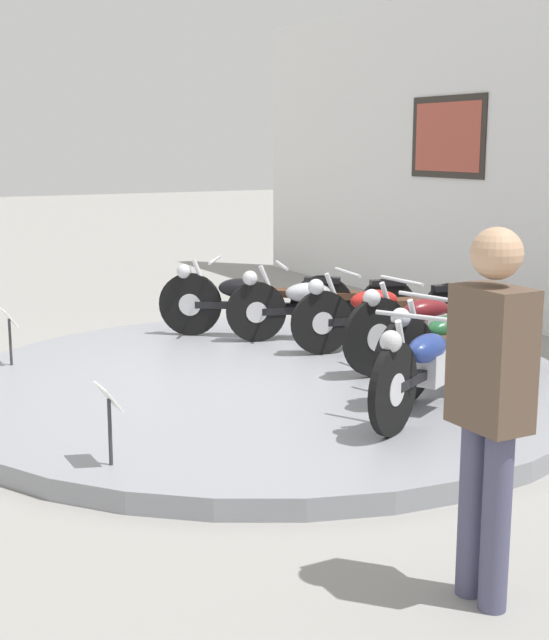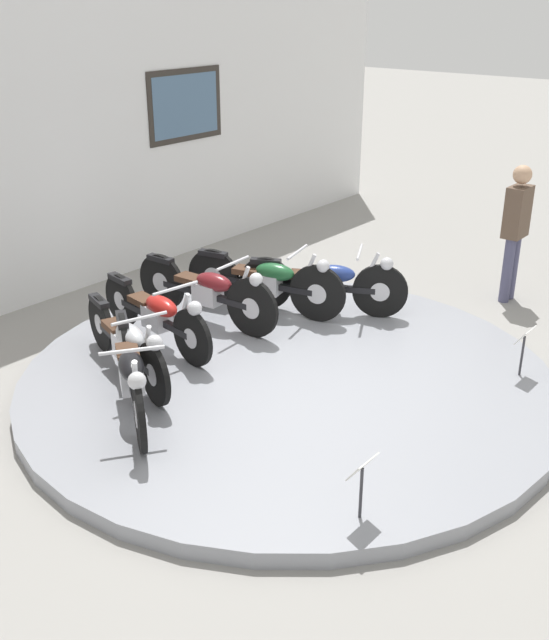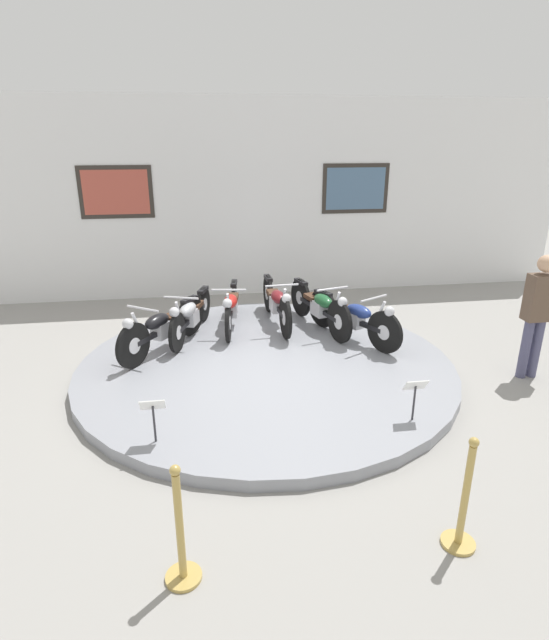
{
  "view_description": "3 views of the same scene",
  "coord_description": "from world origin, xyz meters",
  "px_view_note": "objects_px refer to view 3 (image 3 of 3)",
  "views": [
    {
      "loc": [
        6.48,
        -3.37,
        2.08
      ],
      "look_at": [
        -0.1,
        0.14,
        0.6
      ],
      "focal_mm": 50.0,
      "sensor_mm": 36.0,
      "label": 1
    },
    {
      "loc": [
        -5.2,
        -4.13,
        3.63
      ],
      "look_at": [
        0.12,
        0.27,
        0.6
      ],
      "focal_mm": 42.0,
      "sensor_mm": 36.0,
      "label": 2
    },
    {
      "loc": [
        -0.87,
        -6.45,
        3.16
      ],
      "look_at": [
        0.13,
        0.04,
        0.75
      ],
      "focal_mm": 28.0,
      "sensor_mm": 36.0,
      "label": 3
    }
  ],
  "objects_px": {
    "motorcycle_blue": "(354,316)",
    "info_placard_front_left": "(153,411)",
    "motorcycle_silver": "(190,314)",
    "motorcycle_green": "(320,306)",
    "info_placard_front_centre": "(415,391)",
    "stanchion_post_right_of_entry": "(463,510)",
    "motorcycle_maroon": "(277,302)",
    "stanchion_post_left_of_entry": "(181,543)",
    "motorcycle_black": "(162,326)",
    "motorcycle_red": "(231,306)",
    "visitor_standing": "(538,310)"
  },
  "relations": [
    {
      "from": "info_placard_front_centre",
      "to": "stanchion_post_left_of_entry",
      "type": "relative_size",
      "value": 0.5
    },
    {
      "from": "motorcycle_maroon",
      "to": "motorcycle_blue",
      "type": "xyz_separation_m",
      "value": [
        1.08,
        -0.86,
        -0.01
      ]
    },
    {
      "from": "motorcycle_silver",
      "to": "info_placard_front_left",
      "type": "distance_m",
      "value": 2.99
    },
    {
      "from": "motorcycle_maroon",
      "to": "info_placard_front_left",
      "type": "distance_m",
      "value": 3.75
    },
    {
      "from": "motorcycle_blue",
      "to": "info_placard_front_left",
      "type": "xyz_separation_m",
      "value": [
        -2.89,
        -2.42,
        -0.02
      ]
    },
    {
      "from": "motorcycle_maroon",
      "to": "stanchion_post_left_of_entry",
      "type": "bearing_deg",
      "value": -106.83
    },
    {
      "from": "motorcycle_green",
      "to": "motorcycle_silver",
      "type": "bearing_deg",
      "value": -179.89
    },
    {
      "from": "stanchion_post_left_of_entry",
      "to": "motorcycle_red",
      "type": "bearing_deg",
      "value": 81.64
    },
    {
      "from": "motorcycle_silver",
      "to": "info_placard_front_centre",
      "type": "bearing_deg",
      "value": -50.0
    },
    {
      "from": "motorcycle_black",
      "to": "stanchion_post_right_of_entry",
      "type": "height_order",
      "value": "stanchion_post_right_of_entry"
    },
    {
      "from": "motorcycle_maroon",
      "to": "motorcycle_green",
      "type": "relative_size",
      "value": 1.03
    },
    {
      "from": "motorcycle_maroon",
      "to": "stanchion_post_left_of_entry",
      "type": "height_order",
      "value": "stanchion_post_left_of_entry"
    },
    {
      "from": "info_placard_front_left",
      "to": "visitor_standing",
      "type": "bearing_deg",
      "value": 12.06
    },
    {
      "from": "visitor_standing",
      "to": "info_placard_front_centre",
      "type": "bearing_deg",
      "value": -153.59
    },
    {
      "from": "motorcycle_silver",
      "to": "stanchion_post_right_of_entry",
      "type": "xyz_separation_m",
      "value": [
        2.18,
        -4.64,
        -0.17
      ]
    },
    {
      "from": "motorcycle_silver",
      "to": "motorcycle_maroon",
      "type": "xyz_separation_m",
      "value": [
        1.44,
        0.32,
        0.03
      ]
    },
    {
      "from": "info_placard_front_left",
      "to": "visitor_standing",
      "type": "distance_m",
      "value": 5.14
    },
    {
      "from": "motorcycle_black",
      "to": "motorcycle_green",
      "type": "bearing_deg",
      "value": 12.21
    },
    {
      "from": "motorcycle_maroon",
      "to": "info_placard_front_left",
      "type": "bearing_deg",
      "value": -118.87
    },
    {
      "from": "motorcycle_black",
      "to": "motorcycle_blue",
      "type": "xyz_separation_m",
      "value": [
        2.94,
        -0.0,
        -0.0
      ]
    },
    {
      "from": "info_placard_front_centre",
      "to": "stanchion_post_right_of_entry",
      "type": "distance_m",
      "value": 1.71
    },
    {
      "from": "motorcycle_black",
      "to": "visitor_standing",
      "type": "distance_m",
      "value": 5.25
    },
    {
      "from": "stanchion_post_right_of_entry",
      "to": "motorcycle_black",
      "type": "bearing_deg",
      "value": 122.28
    },
    {
      "from": "motorcycle_silver",
      "to": "motorcycle_blue",
      "type": "distance_m",
      "value": 2.59
    },
    {
      "from": "motorcycle_blue",
      "to": "motorcycle_maroon",
      "type": "bearing_deg",
      "value": 141.42
    },
    {
      "from": "motorcycle_silver",
      "to": "stanchion_post_right_of_entry",
      "type": "bearing_deg",
      "value": -64.87
    },
    {
      "from": "motorcycle_blue",
      "to": "motorcycle_red",
      "type": "bearing_deg",
      "value": 155.12
    },
    {
      "from": "info_placard_front_left",
      "to": "stanchion_post_left_of_entry",
      "type": "xyz_separation_m",
      "value": [
        0.31,
        -1.68,
        -0.17
      ]
    },
    {
      "from": "motorcycle_red",
      "to": "info_placard_front_left",
      "type": "height_order",
      "value": "motorcycle_red"
    },
    {
      "from": "motorcycle_black",
      "to": "stanchion_post_left_of_entry",
      "type": "bearing_deg",
      "value": -85.03
    },
    {
      "from": "motorcycle_green",
      "to": "info_placard_front_left",
      "type": "bearing_deg",
      "value": -129.92
    },
    {
      "from": "motorcycle_green",
      "to": "motorcycle_blue",
      "type": "relative_size",
      "value": 1.11
    },
    {
      "from": "motorcycle_black",
      "to": "motorcycle_green",
      "type": "relative_size",
      "value": 0.85
    },
    {
      "from": "stanchion_post_right_of_entry",
      "to": "motorcycle_red",
      "type": "bearing_deg",
      "value": 106.88
    },
    {
      "from": "visitor_standing",
      "to": "stanchion_post_right_of_entry",
      "type": "distance_m",
      "value": 3.75
    },
    {
      "from": "motorcycle_silver",
      "to": "motorcycle_green",
      "type": "distance_m",
      "value": 2.12
    },
    {
      "from": "motorcycle_red",
      "to": "stanchion_post_left_of_entry",
      "type": "bearing_deg",
      "value": -98.36
    },
    {
      "from": "motorcycle_silver",
      "to": "info_placard_front_centre",
      "type": "relative_size",
      "value": 3.66
    },
    {
      "from": "motorcycle_silver",
      "to": "motorcycle_green",
      "type": "xyz_separation_m",
      "value": [
        2.12,
        0.0,
        0.03
      ]
    },
    {
      "from": "info_placard_front_centre",
      "to": "stanchion_post_right_of_entry",
      "type": "relative_size",
      "value": 0.5
    },
    {
      "from": "motorcycle_red",
      "to": "stanchion_post_left_of_entry",
      "type": "relative_size",
      "value": 1.89
    },
    {
      "from": "motorcycle_green",
      "to": "info_placard_front_left",
      "type": "distance_m",
      "value": 3.87
    },
    {
      "from": "motorcycle_blue",
      "to": "stanchion_post_left_of_entry",
      "type": "bearing_deg",
      "value": -122.26
    },
    {
      "from": "motorcycle_maroon",
      "to": "stanchion_post_right_of_entry",
      "type": "distance_m",
      "value": 5.02
    },
    {
      "from": "motorcycle_blue",
      "to": "visitor_standing",
      "type": "bearing_deg",
      "value": -32.55
    },
    {
      "from": "motorcycle_green",
      "to": "stanchion_post_right_of_entry",
      "type": "relative_size",
      "value": 1.92
    },
    {
      "from": "stanchion_post_right_of_entry",
      "to": "info_placard_front_left",
      "type": "bearing_deg",
      "value": 146.6
    },
    {
      "from": "visitor_standing",
      "to": "stanchion_post_left_of_entry",
      "type": "bearing_deg",
      "value": -149.68
    },
    {
      "from": "motorcycle_red",
      "to": "stanchion_post_left_of_entry",
      "type": "height_order",
      "value": "stanchion_post_left_of_entry"
    },
    {
      "from": "motorcycle_black",
      "to": "motorcycle_silver",
      "type": "xyz_separation_m",
      "value": [
        0.41,
        0.54,
        -0.02
      ]
    }
  ]
}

